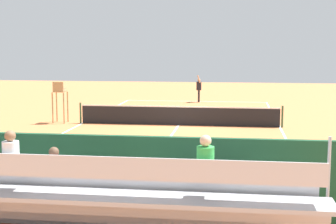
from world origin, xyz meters
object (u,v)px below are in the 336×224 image
bleacher_stand (86,198)px  courtside_bench (236,194)px  equipment_bag (174,208)px  tennis_ball_near (162,105)px  tennis_player (199,88)px  tennis_net (179,115)px  tennis_ball_far (218,109)px  umpire_chair (60,98)px  tennis_racket (191,102)px

bleacher_stand → courtside_bench: bleacher_stand is taller
equipment_bag → tennis_ball_near: equipment_bag is taller
equipment_bag → tennis_ball_near: bearing=-80.8°
tennis_ball_near → tennis_player: bearing=-135.7°
tennis_net → tennis_ball_far: size_ratio=156.06×
tennis_net → tennis_player: bearing=-91.3°
umpire_chair → tennis_ball_near: 9.33m
equipment_bag → courtside_bench: bearing=-174.9°
umpire_chair → bleacher_stand: bearing=111.7°
equipment_bag → tennis_racket: size_ratio=1.74×
tennis_net → umpire_chair: 6.25m
tennis_racket → tennis_ball_near: bearing=48.6°
courtside_bench → tennis_racket: size_ratio=3.49×
bleacher_stand → tennis_ball_far: bearing=-94.8°
tennis_racket → courtside_bench: bearing=97.6°
umpire_chair → tennis_ball_near: bearing=-116.4°
equipment_bag → tennis_player: bearing=-87.2°
bleacher_stand → tennis_player: (-0.34, -25.89, 0.05)m
courtside_bench → tennis_player: bearing=-83.7°
tennis_player → tennis_ball_far: (-1.52, 3.99, -0.98)m
tennis_player → tennis_ball_near: (2.32, 2.27, -0.98)m
tennis_ball_near → tennis_ball_far: (-3.84, 1.72, 0.00)m
courtside_bench → tennis_ball_near: size_ratio=27.27×
umpire_chair → tennis_racket: bearing=-119.8°
tennis_net → tennis_ball_far: tennis_net is taller
umpire_chair → courtside_bench: (-9.06, 13.27, -0.76)m
tennis_net → courtside_bench: (-2.86, 13.27, 0.06)m
equipment_bag → tennis_ball_far: bearing=-91.0°
equipment_bag → tennis_ball_near: size_ratio=13.64×
courtside_bench → tennis_player: tennis_player is taller
bleacher_stand → umpire_chair: bleacher_stand is taller
courtside_bench → tennis_ball_far: 19.85m
bleacher_stand → tennis_ball_near: bearing=-85.2°
tennis_racket → umpire_chair: bearing=60.2°
umpire_chair → tennis_player: bearing=-121.4°
tennis_ball_near → equipment_bag: bearing=99.2°
bleacher_stand → courtside_bench: size_ratio=5.03×
courtside_bench → tennis_racket: (3.16, -23.57, -0.54)m
tennis_net → bleacher_stand: 15.36m
tennis_net → tennis_player: size_ratio=5.35×
bleacher_stand → courtside_bench: bearing=-144.9°
umpire_chair → tennis_ball_far: (-7.95, -6.55, -1.28)m
tennis_net → bleacher_stand: bleacher_stand is taller
tennis_net → tennis_ball_far: (-1.75, -6.55, -0.47)m
bleacher_stand → equipment_bag: bleacher_stand is taller
bleacher_stand → tennis_racket: bleacher_stand is taller
tennis_racket → tennis_ball_far: size_ratio=7.82×
tennis_net → tennis_ball_near: 8.54m
tennis_racket → tennis_player: bearing=-155.9°
bleacher_stand → tennis_player: 25.89m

